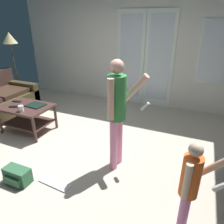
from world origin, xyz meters
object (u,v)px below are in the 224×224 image
at_px(floor_lamp, 10,42).
at_px(dvd_remote_slim, 14,107).
at_px(loose_keyboard, 54,183).
at_px(laptop_closed, 36,105).
at_px(cup_near_edge, 21,108).
at_px(person_child, 190,184).
at_px(person_adult, 117,107).
at_px(backpack, 17,176).
at_px(tv_remote_black, 17,101).
at_px(coffee_table, 27,113).

bearing_deg(floor_lamp, dvd_remote_slim, -45.69).
bearing_deg(dvd_remote_slim, loose_keyboard, -53.16).
relative_size(laptop_closed, cup_near_edge, 3.03).
height_order(loose_keyboard, dvd_remote_slim, dvd_remote_slim).
height_order(person_child, dvd_remote_slim, person_child).
height_order(person_adult, dvd_remote_slim, person_adult).
distance_m(person_adult, cup_near_edge, 1.84).
relative_size(person_adult, backpack, 4.34).
distance_m(backpack, dvd_remote_slim, 1.50).
bearing_deg(laptop_closed, backpack, -55.06).
xyz_separation_m(floor_lamp, laptop_closed, (1.60, -1.12, -0.94)).
xyz_separation_m(backpack, dvd_remote_slim, (-1.02, 1.01, 0.41)).
xyz_separation_m(backpack, laptop_closed, (-0.71, 1.22, 0.41)).
height_order(floor_lamp, tv_remote_black, floor_lamp).
relative_size(person_adult, dvd_remote_slim, 8.95).
height_order(person_adult, laptop_closed, person_adult).
bearing_deg(tv_remote_black, person_adult, -20.68).
bearing_deg(coffee_table, person_child, -19.58).
relative_size(floor_lamp, backpack, 4.80).
xyz_separation_m(loose_keyboard, dvd_remote_slim, (-1.47, 0.85, 0.50)).
distance_m(tv_remote_black, dvd_remote_slim, 0.27).
bearing_deg(cup_near_edge, person_adult, -2.59).
height_order(person_child, backpack, person_child).
bearing_deg(backpack, tv_remote_black, 133.88).
distance_m(floor_lamp, dvd_remote_slim, 2.08).
xyz_separation_m(laptop_closed, dvd_remote_slim, (-0.31, -0.21, 0.00)).
height_order(loose_keyboard, tv_remote_black, tv_remote_black).
distance_m(person_adult, loose_keyboard, 1.28).
xyz_separation_m(cup_near_edge, tv_remote_black, (-0.42, 0.31, -0.04)).
distance_m(loose_keyboard, tv_remote_black, 2.02).
xyz_separation_m(coffee_table, laptop_closed, (0.15, 0.09, 0.15)).
bearing_deg(loose_keyboard, laptop_closed, 137.53).
distance_m(coffee_table, cup_near_edge, 0.31).
bearing_deg(backpack, loose_keyboard, 19.12).
relative_size(coffee_table, backpack, 2.51).
height_order(laptop_closed, cup_near_edge, cup_near_edge).
bearing_deg(loose_keyboard, cup_near_edge, 147.68).
xyz_separation_m(backpack, cup_near_edge, (-0.76, 0.92, 0.45)).
bearing_deg(backpack, laptop_closed, 120.27).
xyz_separation_m(laptop_closed, cup_near_edge, (-0.04, -0.30, 0.04)).
bearing_deg(cup_near_edge, tv_remote_black, 144.05).
distance_m(person_adult, backpack, 1.57).
xyz_separation_m(person_child, tv_remote_black, (-3.22, 1.13, -0.11)).
relative_size(floor_lamp, dvd_remote_slim, 9.89).
distance_m(floor_lamp, loose_keyboard, 3.81).
relative_size(floor_lamp, laptop_closed, 5.28).
relative_size(floor_lamp, loose_keyboard, 3.75).
bearing_deg(floor_lamp, person_child, -27.19).
height_order(person_adult, person_child, person_adult).
bearing_deg(dvd_remote_slim, laptop_closed, 11.57).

